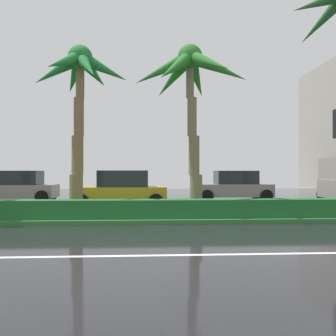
# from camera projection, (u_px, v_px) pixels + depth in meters

# --- Properties ---
(ground_plane) EXTENTS (90.00, 42.00, 0.10)m
(ground_plane) POSITION_uv_depth(u_px,v_px,m) (135.00, 215.00, 13.97)
(ground_plane) COLOR black
(near_lane_divider_stripe) EXTENTS (81.00, 0.14, 0.01)m
(near_lane_divider_stripe) POSITION_uv_depth(u_px,v_px,m) (123.00, 256.00, 6.98)
(near_lane_divider_stripe) COLOR white
(near_lane_divider_stripe) RESTS_ON ground_plane
(median_strip) EXTENTS (85.50, 4.00, 0.15)m
(median_strip) POSITION_uv_depth(u_px,v_px,m) (134.00, 215.00, 12.98)
(median_strip) COLOR #2D6B33
(median_strip) RESTS_ON ground_plane
(median_hedge) EXTENTS (76.50, 0.70, 0.60)m
(median_hedge) POSITION_uv_depth(u_px,v_px,m) (132.00, 209.00, 11.58)
(median_hedge) COLOR #1E6028
(median_hedge) RESTS_ON median_strip
(palm_tree_centre_left) EXTENTS (3.64, 3.63, 6.20)m
(palm_tree_centre_left) POSITION_uv_depth(u_px,v_px,m) (80.00, 81.00, 13.11)
(palm_tree_centre_left) COLOR brown
(palm_tree_centre_left) RESTS_ON median_strip
(palm_tree_centre) EXTENTS (4.33, 4.05, 6.18)m
(palm_tree_centre) POSITION_uv_depth(u_px,v_px,m) (190.00, 80.00, 12.99)
(palm_tree_centre) COLOR #706347
(palm_tree_centre) RESTS_ON median_strip
(car_in_traffic_second) EXTENTS (4.30, 2.02, 1.72)m
(car_in_traffic_second) POSITION_uv_depth(u_px,v_px,m) (17.00, 187.00, 19.44)
(car_in_traffic_second) COLOR gray
(car_in_traffic_second) RESTS_ON ground_plane
(car_in_traffic_third) EXTENTS (4.30, 2.02, 1.72)m
(car_in_traffic_third) POSITION_uv_depth(u_px,v_px,m) (121.00, 190.00, 16.69)
(car_in_traffic_third) COLOR #B28C1E
(car_in_traffic_third) RESTS_ON ground_plane
(car_in_traffic_fourth) EXTENTS (4.30, 2.02, 1.72)m
(car_in_traffic_fourth) POSITION_uv_depth(u_px,v_px,m) (234.00, 186.00, 20.43)
(car_in_traffic_fourth) COLOR gray
(car_in_traffic_fourth) RESTS_ON ground_plane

